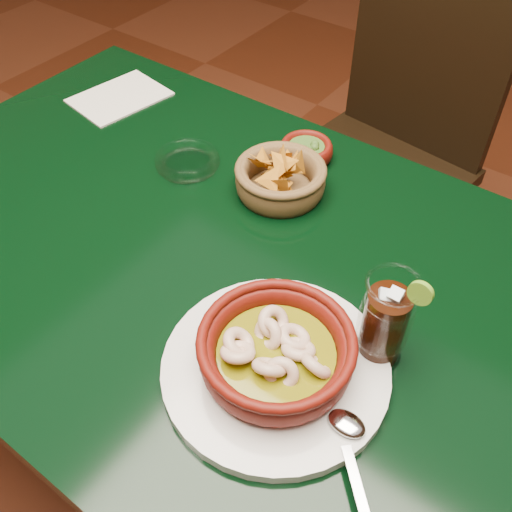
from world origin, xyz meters
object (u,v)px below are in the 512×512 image
Objects in this scene: dining_table at (198,278)px; shrimp_plate at (276,357)px; chip_basket at (280,179)px; dining_chair at (385,151)px; cola_drink at (385,321)px.

shrimp_plate is (0.25, -0.13, 0.13)m from dining_table.
chip_basket reaches higher than dining_table.
dining_table is 1.27× the size of dining_chair.
dining_chair is at bearing 113.82° from cola_drink.
shrimp_plate is at bearing -74.59° from dining_chair.
cola_drink is (0.32, -0.73, 0.30)m from dining_chair.
chip_basket is at bearing 75.70° from dining_table.
cola_drink is (0.34, -0.02, 0.17)m from dining_table.
dining_chair is 0.59m from chip_basket.
shrimp_plate is (0.23, -0.84, 0.26)m from dining_chair.
cola_drink is at bearing -66.18° from dining_chair.
dining_table is at bearing -104.30° from chip_basket.
dining_table is 7.39× the size of cola_drink.
cola_drink is at bearing -4.00° from dining_table.
dining_chair reaches higher than dining_table.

